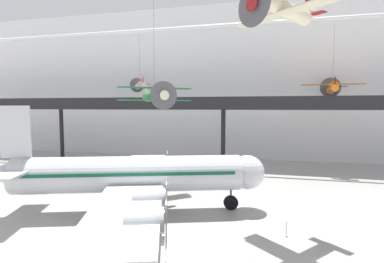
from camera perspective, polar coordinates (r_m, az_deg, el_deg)
name	(u,v)px	position (r m, az deg, el deg)	size (l,w,h in m)	color
ground_plane	(165,241)	(22.30, -5.16, -20.09)	(260.00, 260.00, 0.00)	#9E9B96
hangar_back_wall	(229,83)	(56.11, 7.10, 9.19)	(140.00, 3.00, 27.56)	white
mezzanine_walkway	(223,108)	(47.55, 5.84, 4.53)	(110.00, 3.20, 10.92)	black
ceiling_truss_beam	(223,26)	(49.02, 5.94, 19.43)	(120.00, 0.60, 0.60)	silver
airliner_silver_main	(128,175)	(27.14, -12.09, -8.08)	(24.15, 28.13, 9.46)	silver
suspended_plane_orange_highwing	(332,88)	(49.26, 25.19, 7.56)	(8.84, 7.22, 10.49)	orange
suspended_plane_cream_biplane	(283,8)	(24.78, 16.94, 21.56)	(7.16, 7.00, 6.74)	beige
suspended_plane_green_biplane	(155,96)	(33.13, -7.14, 6.77)	(7.04, 6.69, 12.18)	#1E6B33
suspended_plane_silver_racer	(140,85)	(52.07, -9.91, 8.67)	(6.48, 5.98, 9.40)	silver
stanchion_barrier	(286,232)	(23.87, 17.50, -17.72)	(0.36, 0.36, 1.08)	#B2B5BA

